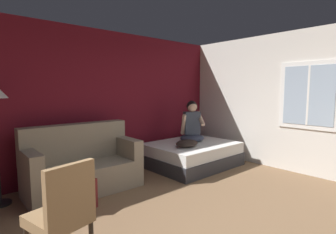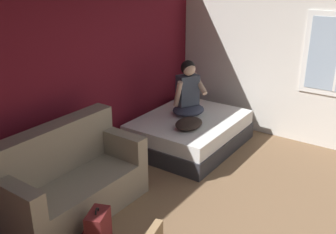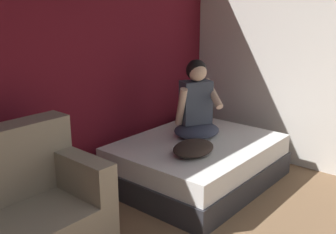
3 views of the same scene
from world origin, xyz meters
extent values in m
cube|color=#2D2D33|center=(1.77, 2.22, 0.13)|extent=(1.79, 1.42, 0.26)
cube|color=white|center=(1.77, 2.22, 0.37)|extent=(1.73, 1.37, 0.22)
cube|color=gray|center=(0.25, 2.35, 0.60)|extent=(0.20, 0.80, 0.32)
ellipsoid|color=#383D51|center=(1.88, 2.31, 0.56)|extent=(0.67, 0.63, 0.16)
cube|color=#3F4756|center=(1.90, 2.35, 0.88)|extent=(0.39, 0.33, 0.48)
cylinder|color=#DBB293|center=(1.70, 2.39, 0.86)|extent=(0.17, 0.22, 0.44)
cylinder|color=#DBB293|center=(2.01, 2.20, 0.98)|extent=(0.24, 0.37, 0.29)
sphere|color=#DBB293|center=(1.89, 2.33, 1.23)|extent=(0.21, 0.21, 0.21)
ellipsoid|color=black|center=(1.90, 2.35, 1.24)|extent=(0.30, 0.30, 0.23)
ellipsoid|color=#2D231E|center=(1.42, 2.02, 0.55)|extent=(0.48, 0.37, 0.14)
cube|color=#B7B7BC|center=(1.55, 2.02, 0.48)|extent=(0.08, 0.15, 0.01)
camera|label=1|loc=(-2.17, -1.48, 1.60)|focal=28.00mm
camera|label=2|loc=(-3.12, -0.74, 2.77)|focal=42.00mm
camera|label=3|loc=(-1.56, -0.14, 1.95)|focal=42.00mm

